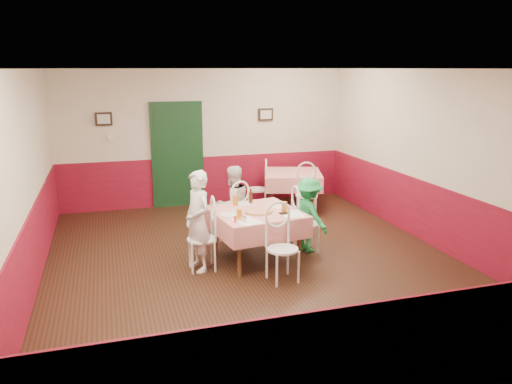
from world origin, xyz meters
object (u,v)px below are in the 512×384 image
object	(u,v)px
glass_a	(239,214)
glass_c	(235,201)
chair_left	(202,239)
chair_second_a	(257,189)
chair_second_b	(307,196)
diner_right	(308,215)
pizza	(258,211)
chair_near	(283,249)
main_table	(256,236)
second_table	(292,191)
glass_b	(284,207)
chair_far	(234,216)
chair_right	(305,224)
wallet	(284,213)
diner_left	(198,221)
diner_far	(233,204)
beer_bottle	(251,197)

from	to	relation	value
glass_a	glass_c	xyz separation A→B (m)	(0.13, 0.72, 0.00)
chair_left	glass_c	xyz separation A→B (m)	(0.63, 0.52, 0.38)
chair_second_a	chair_second_b	xyz separation A→B (m)	(0.75, -0.75, 0.00)
glass_a	diner_right	size ratio (longest dim) A/B	0.12
pizza	glass_a	xyz separation A→B (m)	(-0.36, -0.25, 0.06)
pizza	glass_c	bearing A→B (deg)	115.64
chair_left	chair_near	world-z (taller)	same
main_table	second_table	bearing A→B (deg)	58.45
pizza	glass_b	xyz separation A→B (m)	(0.37, -0.09, 0.06)
chair_far	second_table	bearing A→B (deg)	-155.92
main_table	glass_b	distance (m)	0.62
pizza	chair_second_b	bearing A→B (deg)	50.09
chair_far	pizza	distance (m)	0.98
glass_a	glass_b	size ratio (longest dim) A/B	0.94
chair_right	chair_second_b	xyz separation A→B (m)	(0.69, 1.63, 0.00)
glass_a	chair_near	bearing A→B (deg)	-48.09
chair_left	wallet	size ratio (longest dim) A/B	8.18
diner_left	diner_right	xyz separation A→B (m)	(1.78, 0.26, -0.14)
chair_left	diner_far	distance (m)	1.25
chair_second_a	glass_a	distance (m)	3.06
chair_right	glass_b	size ratio (longest dim) A/B	5.89
chair_second_b	pizza	bearing A→B (deg)	-112.39
beer_bottle	glass_a	bearing A→B (deg)	-117.12
second_table	chair_second_b	bearing A→B (deg)	-90.00
chair_far	beer_bottle	bearing A→B (deg)	90.46
second_table	glass_a	distance (m)	3.42
chair_left	beer_bottle	world-z (taller)	beer_bottle
chair_near	chair_second_a	size ratio (longest dim) A/B	1.00
glass_b	beer_bottle	size ratio (longest dim) A/B	0.70
glass_b	diner_far	size ratio (longest dim) A/B	0.12
chair_near	chair_second_b	bearing A→B (deg)	55.15
chair_far	chair_second_b	distance (m)	1.89
diner_left	diner_far	distance (m)	1.28
chair_second_a	glass_c	distance (m)	2.36
chair_far	beer_bottle	size ratio (longest dim) A/B	4.14
main_table	wallet	size ratio (longest dim) A/B	11.09
beer_bottle	wallet	bearing A→B (deg)	-66.15
glass_c	chair_far	bearing A→B (deg)	78.49
chair_second_a	glass_c	world-z (taller)	glass_c
second_table	chair_second_a	bearing A→B (deg)	180.00
chair_far	glass_c	bearing A→B (deg)	57.54
chair_second_a	chair_left	bearing A→B (deg)	-14.31
chair_far	chair_near	size ratio (longest dim) A/B	1.00
diner_right	chair_right	bearing A→B (deg)	78.70
main_table	pizza	distance (m)	0.40
chair_near	glass_b	distance (m)	0.82
glass_b	beer_bottle	world-z (taller)	beer_bottle
main_table	glass_c	bearing A→B (deg)	118.12
wallet	diner_left	bearing A→B (deg)	166.08
beer_bottle	diner_left	distance (m)	1.10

